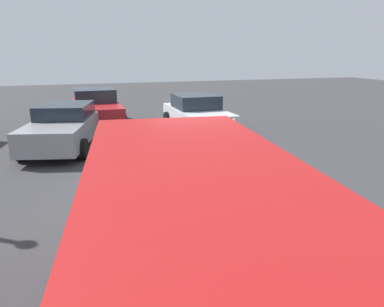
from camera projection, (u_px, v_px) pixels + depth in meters
The scene contains 6 objects.
ground_plane at pixel (205, 191), 8.05m from camera, with size 60.00×60.00×0.00m, color #38383A.
art_car_decorated at pixel (205, 160), 7.87m from camera, with size 4.70×2.43×1.74m.
parked_van_row_back_center at pixel (202, 270), 3.14m from camera, with size 5.39×2.65×2.06m.
parked_sedan_far_right at pixel (64, 127), 11.47m from camera, with size 4.57×2.66×1.39m.
parked_sedan_behind_left at pixel (197, 113), 14.10m from camera, with size 4.09×2.05×1.39m.
parked_sedan_behind_right at pixel (96, 108), 14.92m from camera, with size 4.25×2.14×1.53m.
Camera 1 is at (-7.07, 2.56, 3.01)m, focal length 33.44 mm.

